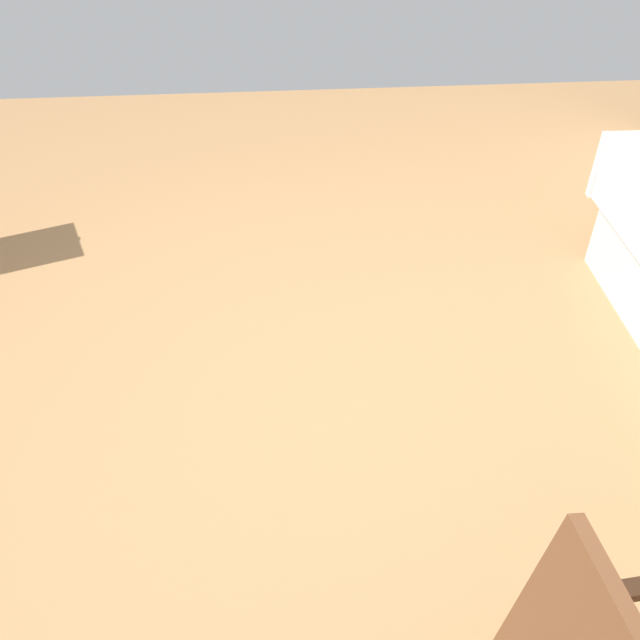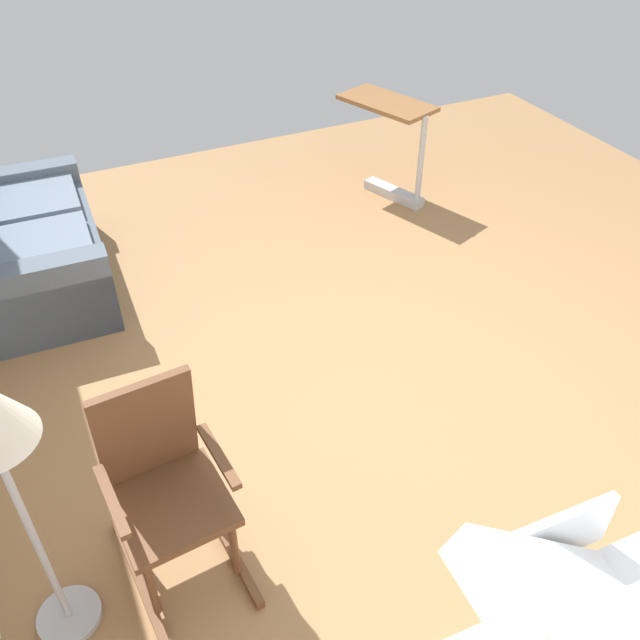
{
  "view_description": "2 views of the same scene",
  "coord_description": "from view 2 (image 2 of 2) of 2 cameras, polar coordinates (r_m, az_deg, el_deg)",
  "views": [
    {
      "loc": [
        -0.0,
        2.15,
        2.15
      ],
      "look_at": [
        -0.15,
        0.35,
        0.68
      ],
      "focal_mm": 38.0,
      "sensor_mm": 36.0,
      "label": 1
    },
    {
      "loc": [
        -2.62,
        1.81,
        2.92
      ],
      "look_at": [
        -0.18,
        0.66,
        0.76
      ],
      "focal_mm": 38.11,
      "sensor_mm": 36.0,
      "label": 2
    }
  ],
  "objects": [
    {
      "name": "ground_plane",
      "position": [
        4.32,
        6.92,
        -4.25
      ],
      "size": [
        7.31,
        7.31,
        0.0
      ],
      "primitive_type": "plane",
      "color": "#9E7247"
    },
    {
      "name": "overbed_table",
      "position": [
        6.0,
        6.09,
        14.91
      ],
      "size": [
        0.89,
        0.65,
        0.84
      ],
      "color": "#B2B5BA",
      "rests_on": "ground"
    },
    {
      "name": "couch",
      "position": [
        5.28,
        -23.05,
        5.58
      ],
      "size": [
        1.63,
        0.91,
        0.85
      ],
      "color": "slate",
      "rests_on": "ground"
    },
    {
      "name": "rocking_chair",
      "position": [
        3.12,
        -12.92,
        -13.46
      ],
      "size": [
        0.8,
        0.54,
        1.05
      ],
      "color": "brown",
      "rests_on": "ground"
    }
  ]
}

